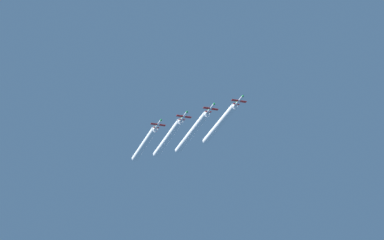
% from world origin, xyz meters
% --- Properties ---
extents(jet_lead, '(7.78, 11.34, 2.72)m').
position_xyz_m(jet_lead, '(-16.87, 14.49, 205.15)').
color(jet_lead, silver).
extents(jet_second_echelon, '(7.78, 11.34, 2.72)m').
position_xyz_m(jet_second_echelon, '(-5.29, 5.06, 203.57)').
color(jet_second_echelon, silver).
extents(jet_third_echelon, '(7.78, 11.34, 2.72)m').
position_xyz_m(jet_third_echelon, '(5.81, -4.33, 201.84)').
color(jet_third_echelon, silver).
extents(jet_fourth_echelon, '(7.78, 11.34, 2.72)m').
position_xyz_m(jet_fourth_echelon, '(16.33, -14.52, 200.38)').
color(jet_fourth_echelon, silver).
extents(smoke_trail_lead, '(3.42, 46.11, 3.42)m').
position_xyz_m(smoke_trail_lead, '(-16.87, -13.76, 205.13)').
color(smoke_trail_lead, white).
extents(smoke_trail_second_echelon, '(3.42, 49.86, 3.42)m').
position_xyz_m(smoke_trail_second_echelon, '(-5.29, -25.07, 203.54)').
color(smoke_trail_second_echelon, white).
extents(smoke_trail_third_echelon, '(3.42, 45.70, 3.42)m').
position_xyz_m(smoke_trail_third_echelon, '(5.81, -32.38, 201.81)').
color(smoke_trail_third_echelon, white).
extents(smoke_trail_fourth_echelon, '(3.42, 41.70, 3.42)m').
position_xyz_m(smoke_trail_fourth_echelon, '(16.33, -40.57, 200.35)').
color(smoke_trail_fourth_echelon, white).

